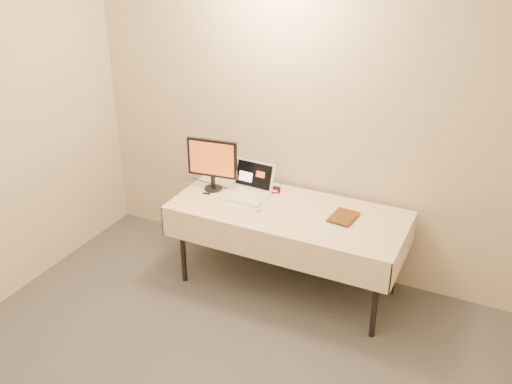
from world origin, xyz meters
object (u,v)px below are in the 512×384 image
at_px(laptop, 248,187).
at_px(monitor, 212,161).
at_px(book, 333,201).
at_px(table, 288,216).

height_order(laptop, monitor, monitor).
relative_size(monitor, book, 1.82).
relative_size(laptop, monitor, 0.87).
distance_m(table, book, 0.40).
bearing_deg(laptop, monitor, -167.70).
height_order(laptop, book, laptop).
height_order(table, book, book).
distance_m(laptop, book, 0.75).
relative_size(table, book, 7.59).
bearing_deg(monitor, laptop, 2.06).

